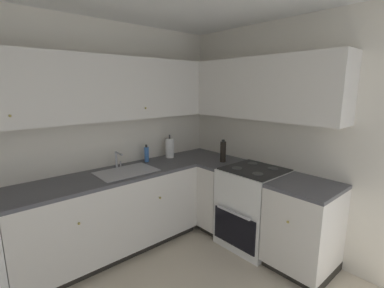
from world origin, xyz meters
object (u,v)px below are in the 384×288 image
(paper_towel_roll, at_px, (170,148))
(oil_bottle, at_px, (223,152))
(oven_range, at_px, (253,206))
(soap_bottle, at_px, (147,154))

(paper_towel_roll, relative_size, oil_bottle, 1.13)
(oven_range, distance_m, paper_towel_roll, 1.25)
(soap_bottle, distance_m, paper_towel_roll, 0.34)
(oven_range, relative_size, soap_bottle, 4.93)
(soap_bottle, height_order, oil_bottle, oil_bottle)
(soap_bottle, bearing_deg, oven_range, -56.51)
(oven_range, xyz_separation_m, oil_bottle, (-0.02, 0.46, 0.56))
(soap_bottle, relative_size, paper_towel_roll, 0.69)
(paper_towel_roll, distance_m, oil_bottle, 0.70)
(paper_towel_roll, xyz_separation_m, oil_bottle, (0.36, -0.60, 0.00))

